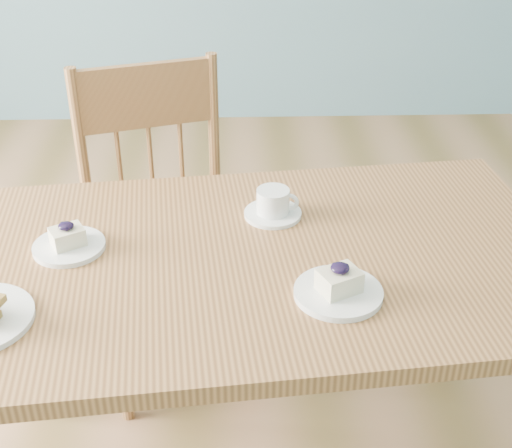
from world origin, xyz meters
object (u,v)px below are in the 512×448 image
object	(u,v)px
dining_table	(255,282)
dining_chair	(164,229)
cheesecake_plate_near	(339,288)
cheesecake_plate_far	(68,242)
coffee_cup	(273,205)

from	to	relation	value
dining_table	dining_chair	bearing A→B (deg)	110.48
dining_chair	cheesecake_plate_near	distance (m)	0.83
cheesecake_plate_far	coffee_cup	xyz separation A→B (m)	(0.46, 0.13, 0.01)
cheesecake_plate_near	cheesecake_plate_far	size ratio (longest dim) A/B	1.13
cheesecake_plate_near	cheesecake_plate_far	distance (m)	0.60
cheesecake_plate_near	coffee_cup	world-z (taller)	cheesecake_plate_near
cheesecake_plate_far	dining_table	bearing A→B (deg)	-5.25
dining_chair	cheesecake_plate_near	size ratio (longest dim) A/B	5.37
dining_table	coffee_cup	distance (m)	0.20
dining_table	cheesecake_plate_far	world-z (taller)	cheesecake_plate_far
dining_chair	cheesecake_plate_near	bearing A→B (deg)	-74.41
dining_chair	cheesecake_plate_far	xyz separation A→B (m)	(-0.16, -0.47, 0.26)
dining_chair	cheesecake_plate_far	distance (m)	0.56
cheesecake_plate_near	dining_table	bearing A→B (deg)	137.05
dining_chair	cheesecake_plate_near	xyz separation A→B (m)	(0.42, -0.66, 0.26)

